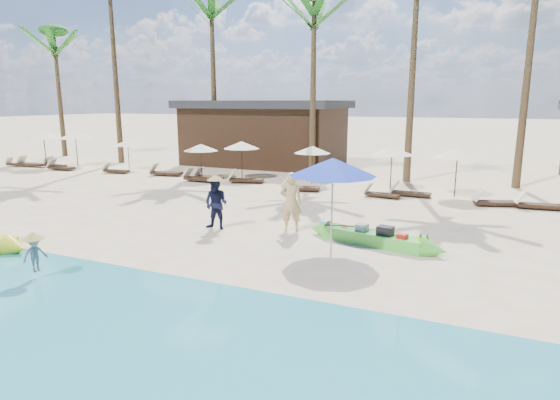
% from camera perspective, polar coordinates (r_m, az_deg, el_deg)
% --- Properties ---
extents(ground, '(240.00, 240.00, 0.00)m').
position_cam_1_polar(ground, '(13.60, -3.48, -6.27)').
color(ground, beige).
rests_on(ground, ground).
extents(wet_sand_strip, '(240.00, 4.50, 0.01)m').
position_cam_1_polar(wet_sand_strip, '(9.76, -17.49, -14.41)').
color(wet_sand_strip, tan).
rests_on(wet_sand_strip, ground).
extents(green_canoe, '(4.93, 1.34, 0.63)m').
position_cam_1_polar(green_canoe, '(14.41, 11.23, -4.55)').
color(green_canoe, '#55E244').
rests_on(green_canoe, ground).
extents(tourist, '(0.85, 0.72, 1.99)m').
position_cam_1_polar(tourist, '(15.43, 1.36, -0.23)').
color(tourist, '#DEB477').
rests_on(tourist, ground).
extents(vendor_green, '(0.85, 0.66, 1.74)m').
position_cam_1_polar(vendor_green, '(15.84, -7.80, -0.47)').
color(vendor_green, '#121532').
rests_on(vendor_green, ground).
extents(vendor_yellow, '(0.49, 0.64, 0.88)m').
position_cam_1_polar(vendor_yellow, '(12.85, -27.70, -5.86)').
color(vendor_yellow, gray).
rests_on(vendor_yellow, ground).
extents(blue_umbrella, '(2.50, 2.50, 2.69)m').
position_cam_1_polar(blue_umbrella, '(13.32, 6.46, 4.03)').
color(blue_umbrella, '#99999E').
rests_on(blue_umbrella, ground).
extents(resort_parasol_0, '(2.28, 2.28, 2.34)m').
position_cam_1_polar(resort_parasol_0, '(33.95, -26.88, 7.06)').
color(resort_parasol_0, '#321F14').
rests_on(resort_parasol_0, ground).
extents(lounger_0_left, '(1.69, 0.74, 0.55)m').
position_cam_1_polar(lounger_0_left, '(35.83, -29.45, 3.89)').
color(lounger_0_left, '#321F14').
rests_on(lounger_0_left, ground).
extents(lounger_0_right, '(2.04, 0.78, 0.68)m').
position_cam_1_polar(lounger_0_right, '(35.13, -28.13, 3.96)').
color(lounger_0_right, '#321F14').
rests_on(lounger_0_right, ground).
extents(resort_parasol_1, '(2.19, 2.19, 2.26)m').
position_cam_1_polar(resort_parasol_1, '(34.20, -23.69, 7.24)').
color(resort_parasol_1, '#321F14').
rests_on(resort_parasol_1, ground).
extents(lounger_1_left, '(1.92, 0.88, 0.63)m').
position_cam_1_polar(lounger_1_left, '(33.78, -25.82, 3.89)').
color(lounger_1_left, '#321F14').
rests_on(lounger_1_left, ground).
extents(lounger_1_right, '(1.85, 0.69, 0.62)m').
position_cam_1_polar(lounger_1_right, '(32.58, -25.26, 3.68)').
color(lounger_1_right, '#321F14').
rests_on(lounger_1_right, ground).
extents(resort_parasol_2, '(1.82, 1.82, 1.87)m').
position_cam_1_polar(resort_parasol_2, '(31.19, -18.08, 6.65)').
color(resort_parasol_2, '#321F14').
rests_on(resort_parasol_2, ground).
extents(lounger_2_left, '(1.68, 0.72, 0.55)m').
position_cam_1_polar(lounger_2_left, '(29.93, -19.52, 3.45)').
color(lounger_2_left, '#321F14').
rests_on(lounger_2_left, ground).
extents(resort_parasol_3, '(1.90, 1.90, 1.95)m').
position_cam_1_polar(resort_parasol_3, '(26.17, -9.61, 6.33)').
color(resort_parasol_3, '#321F14').
rests_on(resort_parasol_3, ground).
extents(lounger_3_left, '(2.00, 0.92, 0.66)m').
position_cam_1_polar(lounger_3_left, '(28.05, -13.93, 3.33)').
color(lounger_3_left, '#321F14').
rests_on(lounger_3_left, ground).
extents(lounger_3_right, '(1.95, 0.61, 0.66)m').
position_cam_1_polar(lounger_3_right, '(25.58, -9.91, 2.71)').
color(lounger_3_right, '#321F14').
rests_on(lounger_3_right, ground).
extents(resort_parasol_4, '(2.02, 2.02, 2.08)m').
position_cam_1_polar(resort_parasol_4, '(26.15, -4.70, 6.69)').
color(resort_parasol_4, '#321F14').
rests_on(resort_parasol_4, ground).
extents(lounger_4_left, '(1.80, 0.75, 0.59)m').
position_cam_1_polar(lounger_4_left, '(26.13, -8.87, 2.89)').
color(lounger_4_left, '#321F14').
rests_on(lounger_4_left, ground).
extents(lounger_4_right, '(1.97, 1.16, 0.64)m').
position_cam_1_polar(lounger_4_right, '(24.85, -4.41, 2.57)').
color(lounger_4_right, '#321F14').
rests_on(lounger_4_right, ground).
extents(resort_parasol_5, '(1.92, 1.92, 1.98)m').
position_cam_1_polar(resort_parasol_5, '(24.49, 3.96, 6.14)').
color(resort_parasol_5, '#321F14').
rests_on(resort_parasol_5, ground).
extents(lounger_5_left, '(1.94, 0.97, 0.63)m').
position_cam_1_polar(lounger_5_left, '(22.56, 2.27, 1.63)').
color(lounger_5_left, '#321F14').
rests_on(lounger_5_left, ground).
extents(resort_parasol_6, '(2.06, 2.06, 2.12)m').
position_cam_1_polar(resort_parasol_6, '(23.31, 13.50, 5.86)').
color(resort_parasol_6, '#321F14').
rests_on(resort_parasol_6, ground).
extents(lounger_6_left, '(1.68, 0.70, 0.55)m').
position_cam_1_polar(lounger_6_left, '(21.54, 12.08, 0.80)').
color(lounger_6_left, '#321F14').
rests_on(lounger_6_left, ground).
extents(lounger_6_right, '(1.81, 0.60, 0.61)m').
position_cam_1_polar(lounger_6_right, '(22.06, 15.37, 0.95)').
color(lounger_6_right, '#321F14').
rests_on(lounger_6_right, ground).
extents(resort_parasol_7, '(2.15, 2.15, 2.22)m').
position_cam_1_polar(resort_parasol_7, '(22.35, 20.84, 5.39)').
color(resort_parasol_7, '#321F14').
rests_on(resort_parasol_7, ground).
extents(lounger_7_left, '(1.90, 1.10, 0.62)m').
position_cam_1_polar(lounger_7_left, '(21.20, 24.54, -0.14)').
color(lounger_7_left, '#321F14').
rests_on(lounger_7_left, ground).
extents(lounger_7_right, '(1.91, 0.78, 0.63)m').
position_cam_1_polar(lounger_7_right, '(21.40, 28.85, -0.43)').
color(lounger_7_right, '#321F14').
rests_on(lounger_7_right, ground).
extents(palm_0, '(2.08, 2.08, 9.90)m').
position_cam_1_polar(palm_0, '(40.95, -25.74, 16.23)').
color(palm_0, brown).
rests_on(palm_0, ground).
extents(palm_1, '(2.08, 2.08, 13.60)m').
position_cam_1_polar(palm_1, '(35.35, -20.01, 21.98)').
color(palm_1, brown).
rests_on(palm_1, ground).
extents(palm_2, '(2.08, 2.08, 11.33)m').
position_cam_1_polar(palm_2, '(31.59, -8.32, 20.81)').
color(palm_2, brown).
rests_on(palm_2, ground).
extents(palm_3, '(2.08, 2.08, 10.52)m').
position_cam_1_polar(palm_3, '(27.71, 4.17, 20.90)').
color(palm_3, brown).
rests_on(palm_3, ground).
extents(pavilion_west, '(10.80, 6.60, 4.30)m').
position_cam_1_polar(pavilion_west, '(32.22, -1.90, 8.28)').
color(pavilion_west, '#321F14').
rests_on(pavilion_west, ground).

